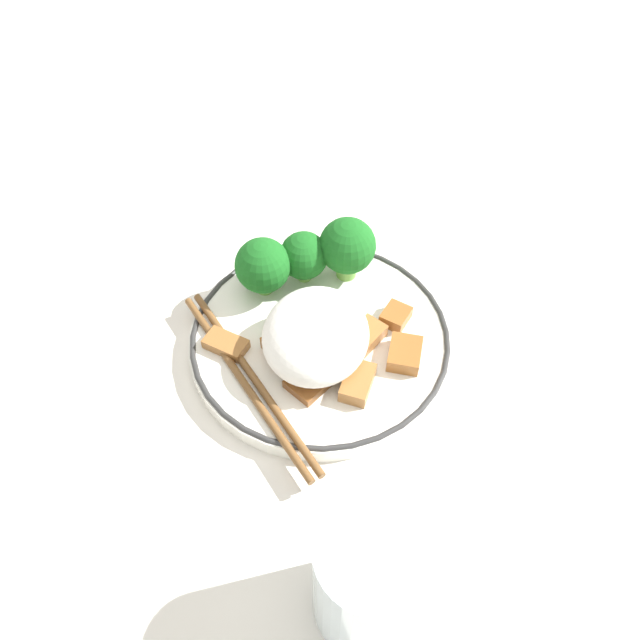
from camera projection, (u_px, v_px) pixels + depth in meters
The scene contains 16 objects.
ground_plane at pixel (320, 345), 0.55m from camera, with size 3.00×3.00×0.00m, color silver.
plate at pixel (320, 339), 0.55m from camera, with size 0.23×0.23×0.02m.
rice_mound at pixel (321, 336), 0.51m from camera, with size 0.10×0.09×0.05m.
broccoli_back_left at pixel (347, 247), 0.56m from camera, with size 0.05×0.05×0.06m.
broccoli_back_center at pixel (304, 256), 0.56m from camera, with size 0.04×0.04×0.05m.
broccoli_back_right at pixel (263, 266), 0.55m from camera, with size 0.05×0.05×0.06m.
meat_near_front at pixel (307, 382), 0.50m from camera, with size 0.04×0.04×0.01m.
meat_near_left at pixel (358, 383), 0.50m from camera, with size 0.04×0.03×0.01m.
meat_near_right at pixel (321, 320), 0.55m from camera, with size 0.04×0.04×0.01m.
meat_near_back at pixel (226, 344), 0.53m from camera, with size 0.03×0.04×0.01m.
meat_on_rice_edge at pixel (282, 346), 0.52m from camera, with size 0.04×0.04×0.01m.
meat_mid_left at pixel (396, 316), 0.55m from camera, with size 0.03×0.03×0.01m.
meat_mid_right at pixel (365, 339), 0.53m from camera, with size 0.04×0.04×0.01m.
meat_far_scatter at pixel (405, 354), 0.52m from camera, with size 0.03×0.03×0.01m.
chopsticks at pixel (248, 379), 0.51m from camera, with size 0.16×0.15×0.01m.
drinking_glass at pixel (369, 580), 0.38m from camera, with size 0.07×0.07×0.10m.
Camera 1 is at (0.33, 0.06, 0.44)m, focal length 35.00 mm.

